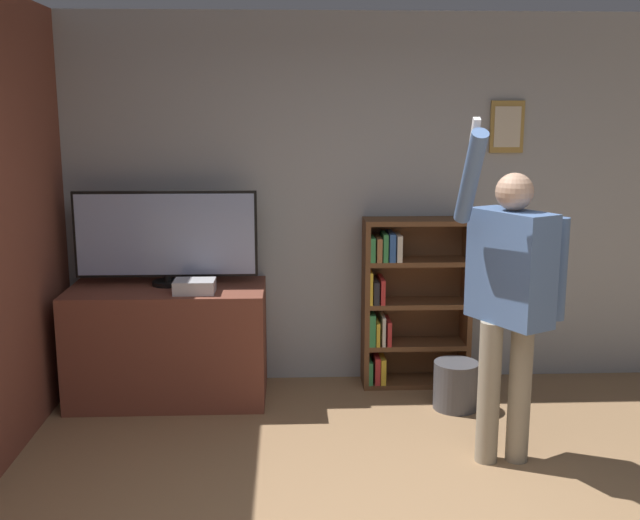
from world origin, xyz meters
name	(u,v)px	position (x,y,z in m)	size (l,w,h in m)	color
wall_back	(348,202)	(0.00, 2.78, 1.35)	(6.12, 0.09, 2.70)	#9EA3A8
tv_ledge	(169,343)	(-1.29, 2.39, 0.40)	(1.35, 0.68, 0.81)	brown
television	(166,236)	(-1.29, 2.46, 1.15)	(1.27, 0.22, 0.66)	black
game_console	(195,286)	(-1.07, 2.23, 0.85)	(0.27, 0.20, 0.09)	silver
bookshelf	(407,302)	(0.43, 2.60, 0.63)	(0.78, 0.28, 1.25)	brown
person	(510,290)	(0.80, 1.32, 1.03)	(0.64, 0.59, 1.98)	gray
waste_bin	(456,385)	(0.70, 2.11, 0.16)	(0.30, 0.30, 0.33)	#4C4C51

